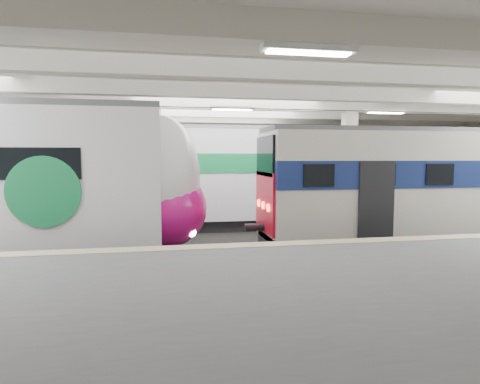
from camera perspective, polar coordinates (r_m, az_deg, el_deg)
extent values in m
cube|color=black|center=(13.04, 0.31, -9.40)|extent=(36.00, 24.00, 0.10)
cube|color=silver|center=(12.84, 0.32, 15.58)|extent=(36.00, 24.00, 0.20)
cube|color=beige|center=(22.54, -4.31, 3.86)|extent=(30.00, 0.10, 5.50)
cube|color=#575759|center=(6.87, 10.67, -17.69)|extent=(30.00, 7.00, 1.10)
cube|color=tan|center=(9.67, 3.83, -7.44)|extent=(30.00, 0.50, 0.02)
cube|color=beige|center=(15.44, -12.79, 3.23)|extent=(0.50, 0.50, 5.50)
cube|color=beige|center=(17.06, 15.19, 3.34)|extent=(0.50, 0.50, 5.50)
cube|color=beige|center=(12.79, 0.32, 14.26)|extent=(30.00, 18.00, 0.50)
cube|color=#59544C|center=(13.00, 0.31, -8.85)|extent=(30.00, 1.52, 0.16)
cube|color=#59544C|center=(18.33, -2.82, -4.79)|extent=(30.00, 1.52, 0.16)
cylinder|color=black|center=(12.72, 0.32, 11.81)|extent=(30.00, 0.03, 0.03)
cylinder|color=black|center=(18.13, -2.88, 9.76)|extent=(30.00, 0.03, 0.03)
cube|color=white|center=(10.80, 2.30, 14.20)|extent=(26.00, 8.40, 0.12)
ellipsoid|color=white|center=(12.44, -11.09, 1.73)|extent=(2.36, 2.92, 3.93)
ellipsoid|color=#C11075|center=(12.52, -10.48, -2.29)|extent=(2.51, 2.98, 2.40)
cylinder|color=#18884A|center=(11.38, -26.16, 0.01)|extent=(1.85, 0.06, 1.85)
cube|color=beige|center=(15.48, 26.33, 0.96)|extent=(12.23, 2.68, 3.48)
cube|color=navy|center=(15.46, 26.39, 2.50)|extent=(12.27, 2.74, 0.85)
cube|color=#B90C20|center=(12.86, 3.58, -1.43)|extent=(0.08, 2.28, 1.91)
cube|color=black|center=(12.78, 3.62, 5.09)|extent=(0.08, 2.15, 1.25)
cube|color=#4C4C51|center=(15.47, 26.59, 7.70)|extent=(12.23, 2.09, 0.16)
cube|color=black|center=(15.71, 26.06, -5.94)|extent=(12.23, 1.88, 0.70)
cube|color=white|center=(17.93, -10.31, 2.48)|extent=(14.26, 3.07, 3.86)
cube|color=#18884A|center=(17.92, -10.33, 4.10)|extent=(14.30, 3.13, 0.81)
cube|color=#4C4C51|center=(17.96, -10.41, 8.96)|extent=(14.25, 2.56, 0.16)
cube|color=black|center=(18.15, -10.20, -4.25)|extent=(14.25, 2.76, 0.60)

